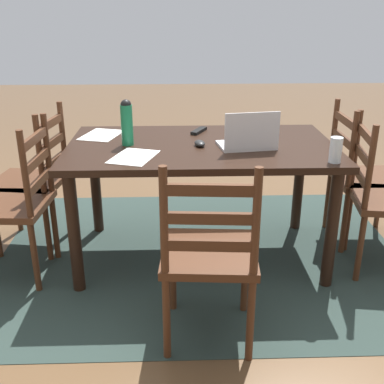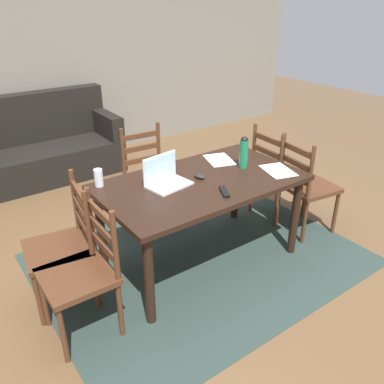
{
  "view_description": "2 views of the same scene",
  "coord_description": "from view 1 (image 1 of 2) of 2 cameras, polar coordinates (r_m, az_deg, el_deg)",
  "views": [
    {
      "loc": [
        0.15,
        2.76,
        1.55
      ],
      "look_at": [
        0.06,
        0.04,
        0.46
      ],
      "focal_mm": 44.51,
      "sensor_mm": 36.0,
      "label": 1
    },
    {
      "loc": [
        -1.72,
        -2.26,
        2.07
      ],
      "look_at": [
        -0.02,
        0.1,
        0.62
      ],
      "focal_mm": 37.23,
      "sensor_mm": 36.0,
      "label": 2
    }
  ],
  "objects": [
    {
      "name": "chair_right_far",
      "position": [
        2.95,
        -20.42,
        -1.29
      ],
      "size": [
        0.47,
        0.47,
        0.95
      ],
      "color": "#4C2B19",
      "rests_on": "ground"
    },
    {
      "name": "water_bottle",
      "position": [
        2.85,
        -7.82,
        8.36
      ],
      "size": [
        0.07,
        0.07,
        0.27
      ],
      "color": "#197247",
      "rests_on": "dining_table"
    },
    {
      "name": "chair_left_far",
      "position": [
        3.06,
        22.05,
        -0.66
      ],
      "size": [
        0.5,
        0.5,
        0.95
      ],
      "color": "#4C2B19",
      "rests_on": "ground"
    },
    {
      "name": "ground_plane",
      "position": [
        3.17,
        0.99,
        -7.46
      ],
      "size": [
        14.0,
        14.0,
        0.0
      ],
      "primitive_type": "plane",
      "color": "brown"
    },
    {
      "name": "computer_mouse",
      "position": [
        2.83,
        0.93,
        5.86
      ],
      "size": [
        0.08,
        0.11,
        0.03
      ],
      "primitive_type": "ellipsoid",
      "rotation": [
        0.0,
        0.0,
        0.21
      ],
      "color": "black",
      "rests_on": "dining_table"
    },
    {
      "name": "dining_table",
      "position": [
        2.9,
        1.08,
        4.01
      ],
      "size": [
        1.6,
        0.93,
        0.75
      ],
      "color": "black",
      "rests_on": "ground"
    },
    {
      "name": "paper_stack_right",
      "position": [
        3.13,
        -10.78,
        6.72
      ],
      "size": [
        0.28,
        0.34,
        0.0
      ],
      "primitive_type": "cube",
      "rotation": [
        0.0,
        0.0,
        -0.28
      ],
      "color": "white",
      "rests_on": "dining_table"
    },
    {
      "name": "chair_far_head",
      "position": [
        2.22,
        2.08,
        -7.59
      ],
      "size": [
        0.47,
        0.47,
        0.95
      ],
      "color": "#4C2B19",
      "rests_on": "ground"
    },
    {
      "name": "paper_stack_left",
      "position": [
        2.65,
        -6.99,
        4.2
      ],
      "size": [
        0.29,
        0.35,
        0.0
      ],
      "primitive_type": "cube",
      "rotation": [
        0.0,
        0.0,
        -0.31
      ],
      "color": "white",
      "rests_on": "dining_table"
    },
    {
      "name": "chair_left_near",
      "position": [
        3.38,
        19.69,
        1.7
      ],
      "size": [
        0.44,
        0.44,
        0.95
      ],
      "color": "#4C2B19",
      "rests_on": "ground"
    },
    {
      "name": "area_rug",
      "position": [
        3.17,
        0.99,
        -7.42
      ],
      "size": [
        2.61,
        2.0,
        0.01
      ],
      "primitive_type": "cube",
      "color": "#283833",
      "rests_on": "ground"
    },
    {
      "name": "laptop",
      "position": [
        2.79,
        6.8,
        6.33
      ],
      "size": [
        0.35,
        0.27,
        0.23
      ],
      "color": "silver",
      "rests_on": "dining_table"
    },
    {
      "name": "tv_remote",
      "position": [
        3.14,
        0.89,
        7.35
      ],
      "size": [
        0.12,
        0.17,
        0.02
      ],
      "primitive_type": "cube",
      "rotation": [
        0.0,
        0.0,
        2.68
      ],
      "color": "black",
      "rests_on": "dining_table"
    },
    {
      "name": "chair_right_near",
      "position": [
        3.27,
        -18.55,
        1.23
      ],
      "size": [
        0.5,
        0.5,
        0.95
      ],
      "color": "#4C2B19",
      "rests_on": "ground"
    },
    {
      "name": "drinking_glass",
      "position": [
        2.64,
        16.84,
        4.85
      ],
      "size": [
        0.07,
        0.07,
        0.14
      ],
      "primitive_type": "cylinder",
      "color": "silver",
      "rests_on": "dining_table"
    }
  ]
}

